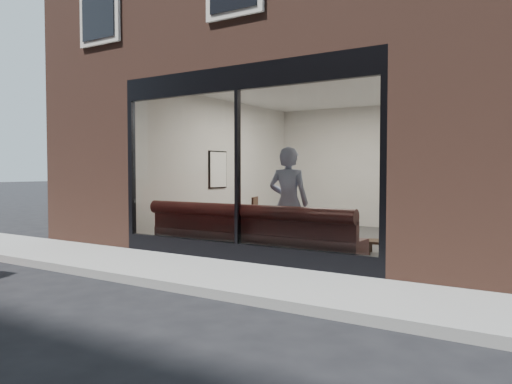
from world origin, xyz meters
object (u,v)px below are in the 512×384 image
Objects in this scene: banquette at (251,245)px; cafe_table_left at (203,209)px; person at (288,203)px; cafe_table_right at (300,213)px; cafe_chair_right at (381,242)px; cafe_chair_left at (246,231)px.

cafe_table_left is (-1.57, 0.65, 0.52)m from banquette.
person is 2.87× the size of cafe_table_right.
person is at bearing 25.96° from banquette.
cafe_table_left is 3.49m from cafe_chair_right.
person is 3.44× the size of cafe_table_left.
banquette is 7.25× the size of cafe_table_left.
cafe_chair_right is (1.23, 0.73, -0.50)m from cafe_table_right.
cafe_table_left reaches higher than cafe_chair_left.
cafe_table_right is 1.41× the size of cafe_chair_right.
banquette is at bearing 106.29° from cafe_chair_left.
cafe_chair_left is at bearing 126.43° from banquette.
cafe_chair_left and cafe_chair_right have the same top height.
cafe_table_left is at bearing 157.41° from banquette.
cafe_table_right is 1.43× the size of cafe_chair_left.
cafe_table_right is at bearing 52.96° from banquette.
cafe_table_left is at bearing -19.38° from person.
cafe_table_right reaches higher than cafe_table_left.
cafe_table_right is at bearing 2.28° from cafe_table_left.
person reaches higher than cafe_table_left.
person reaches higher than cafe_chair_left.
cafe_table_left reaches higher than banquette.
banquette is 0.97m from person.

